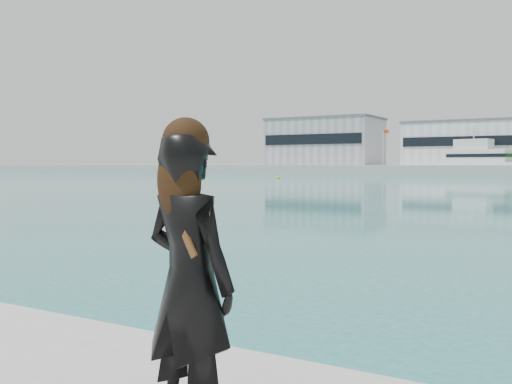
# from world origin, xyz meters

# --- Properties ---
(warehouse_grey_left) EXTENTS (26.52, 16.36, 11.50)m
(warehouse_grey_left) POSITION_xyz_m (-55.00, 127.98, 7.76)
(warehouse_grey_left) COLOR gray
(warehouse_grey_left) RESTS_ON far_quay
(warehouse_white) EXTENTS (24.48, 15.35, 9.50)m
(warehouse_white) POSITION_xyz_m (-22.00, 127.98, 6.76)
(warehouse_white) COLOR silver
(warehouse_white) RESTS_ON far_quay
(flagpole_left) EXTENTS (1.28, 0.16, 8.00)m
(flagpole_left) POSITION_xyz_m (-37.91, 121.00, 6.54)
(flagpole_left) COLOR silver
(flagpole_left) RESTS_ON far_quay
(motor_yacht) EXTENTS (20.56, 9.10, 9.28)m
(motor_yacht) POSITION_xyz_m (-16.39, 114.80, 2.61)
(motor_yacht) COLOR silver
(motor_yacht) RESTS_ON ground
(buoy_far) EXTENTS (0.50, 0.50, 0.50)m
(buoy_far) POSITION_xyz_m (-39.94, 75.08, 0.00)
(buoy_far) COLOR yellow
(buoy_far) RESTS_ON ground
(woman) EXTENTS (0.64, 0.48, 1.71)m
(woman) POSITION_xyz_m (-0.31, -0.33, 1.66)
(woman) COLOR black
(woman) RESTS_ON near_quay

